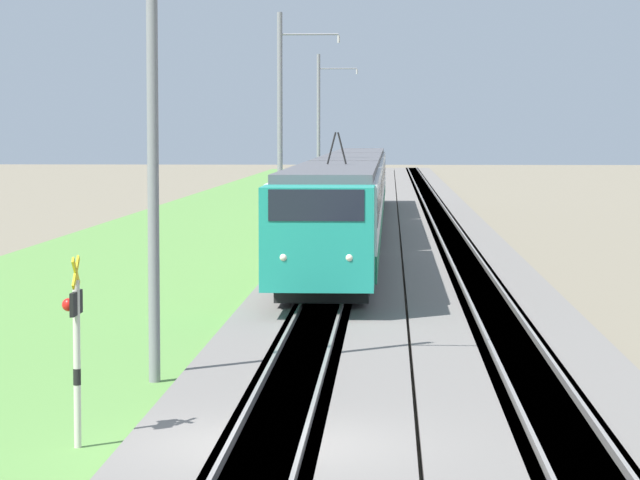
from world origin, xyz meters
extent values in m
plane|color=#7A705B|center=(0.00, 0.00, 0.00)|extent=(400.00, 400.00, 0.00)
cube|color=slate|center=(50.00, 0.00, 0.15)|extent=(240.00, 4.40, 0.30)
cube|color=slate|center=(50.00, -4.47, 0.15)|extent=(240.00, 4.40, 0.30)
cube|color=#4C4238|center=(50.00, 0.00, 0.15)|extent=(240.00, 1.57, 0.30)
cube|color=gray|center=(50.00, 0.53, 0.38)|extent=(240.00, 0.07, 0.15)
cube|color=gray|center=(50.00, -0.53, 0.38)|extent=(240.00, 0.07, 0.15)
cube|color=#4C4238|center=(50.00, -4.47, 0.15)|extent=(240.00, 1.57, 0.30)
cube|color=gray|center=(50.00, -3.93, 0.38)|extent=(240.00, 0.07, 0.15)
cube|color=gray|center=(50.00, -5.00, 0.38)|extent=(240.00, 0.07, 0.15)
cube|color=#5B8E42|center=(50.00, 6.78, 0.06)|extent=(240.00, 12.99, 0.12)
cube|color=teal|center=(15.63, 0.00, 2.29)|extent=(2.14, 2.81, 2.57)
cube|color=black|center=(15.31, 0.00, 3.15)|extent=(1.54, 2.34, 0.77)
sphere|color=#F2EAC6|center=(14.61, 0.80, 1.87)|extent=(0.20, 0.20, 0.20)
sphere|color=#F2EAC6|center=(14.61, -0.80, 1.87)|extent=(0.20, 0.20, 0.20)
cube|color=#196B47|center=(25.87, 0.00, 1.36)|extent=(18.33, 2.93, 0.72)
cube|color=silver|center=(25.87, 0.00, 2.65)|extent=(18.33, 2.93, 1.85)
cube|color=black|center=(25.87, 0.00, 2.80)|extent=(16.86, 2.95, 0.78)
cube|color=#515156|center=(25.87, 0.00, 3.70)|extent=(18.33, 2.69, 0.25)
cube|color=black|center=(25.87, 0.00, 0.72)|extent=(17.41, 2.49, 0.55)
cylinder|color=black|center=(18.50, 0.53, 0.88)|extent=(0.86, 0.12, 0.86)
cylinder|color=black|center=(18.50, -0.53, 0.88)|extent=(0.86, 0.12, 0.86)
cube|color=#196B47|center=(45.86, 0.00, 1.36)|extent=(20.47, 2.93, 0.72)
cube|color=silver|center=(45.86, 0.00, 2.65)|extent=(20.47, 2.93, 1.85)
cube|color=black|center=(45.86, 0.00, 2.80)|extent=(18.83, 2.95, 0.78)
cube|color=#515156|center=(45.86, 0.00, 3.70)|extent=(20.47, 2.69, 0.25)
cube|color=black|center=(45.86, 0.00, 0.72)|extent=(19.45, 2.49, 0.55)
cube|color=#196B47|center=(66.93, 0.00, 1.36)|extent=(20.47, 2.93, 0.72)
cube|color=silver|center=(66.93, 0.00, 2.65)|extent=(20.47, 2.93, 1.85)
cube|color=black|center=(66.93, 0.00, 2.80)|extent=(18.83, 2.95, 0.78)
cube|color=#515156|center=(66.93, 0.00, 3.70)|extent=(20.47, 2.69, 0.25)
cube|color=black|center=(66.93, 0.00, 0.72)|extent=(19.45, 2.49, 0.55)
cylinder|color=black|center=(28.62, 0.17, 4.37)|extent=(0.06, 0.33, 1.08)
cylinder|color=black|center=(28.62, -0.17, 4.37)|extent=(0.06, 0.33, 1.08)
cube|color=black|center=(18.50, 0.00, 0.00)|extent=(0.10, 0.10, 0.00)
cylinder|color=beige|center=(0.54, 2.96, 1.35)|extent=(0.11, 0.11, 2.69)
cylinder|color=black|center=(0.54, 2.96, 1.21)|extent=(0.12, 0.12, 0.25)
cube|color=black|center=(0.54, 2.96, 2.34)|extent=(0.70, 0.06, 0.36)
sphere|color=red|center=(0.32, 3.03, 2.34)|extent=(0.20, 0.20, 0.20)
sphere|color=red|center=(0.77, 3.03, 2.34)|extent=(0.20, 0.20, 0.20)
cube|color=yellow|center=(0.54, 2.96, 2.81)|extent=(0.49, 0.03, 0.49)
cube|color=yellow|center=(0.54, 2.96, 2.81)|extent=(0.49, 0.03, 0.49)
cylinder|color=slate|center=(6.62, 2.73, 4.70)|extent=(0.22, 0.22, 9.40)
cylinder|color=slate|center=(39.80, 2.73, 4.89)|extent=(0.22, 0.22, 9.78)
cylinder|color=slate|center=(39.80, 1.53, 8.88)|extent=(0.08, 2.40, 0.08)
cylinder|color=#B2ADA8|center=(39.80, 0.33, 8.68)|extent=(0.10, 0.10, 0.30)
cylinder|color=slate|center=(72.98, 2.73, 4.87)|extent=(0.22, 0.22, 9.75)
cylinder|color=slate|center=(72.98, 1.53, 8.85)|extent=(0.08, 2.40, 0.08)
cylinder|color=#B2ADA8|center=(72.98, 0.33, 8.65)|extent=(0.10, 0.10, 0.30)
camera|label=1|loc=(-22.08, -1.80, 4.95)|focal=85.00mm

